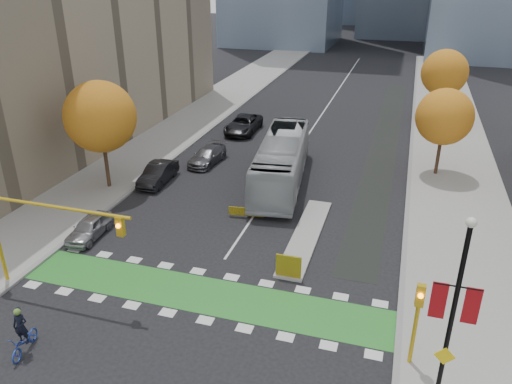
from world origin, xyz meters
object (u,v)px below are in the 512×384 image
Objects in this scene: parked_car_d at (243,124)px; parked_car_b at (158,173)px; hazard_board at (288,266)px; parked_car_a at (89,228)px; tree_west at (100,117)px; tree_east_far at (445,73)px; traffic_signal_east at (417,313)px; traffic_signal_west at (34,222)px; banner_lamppost at (453,310)px; parked_car_c at (207,156)px; tree_east_near at (444,117)px; bus at (282,161)px; cyclist at (24,338)px.

parked_car_b is at bearing -100.28° from parked_car_d.
hazard_board reaches higher than parked_car_a.
tree_west is 35.73m from tree_east_far.
tree_east_far reaches higher than traffic_signal_east.
traffic_signal_west is 1.03× the size of banner_lamppost.
parked_car_c is at bearing 130.31° from banner_lamppost.
parked_car_c is at bearing -170.86° from tree_east_near.
traffic_signal_east reaches higher than parked_car_d.
hazard_board is 0.20× the size of tree_east_near.
banner_lamppost is (7.50, -6.70, 3.81)m from hazard_board.
tree_east_near is 22.71m from parked_car_b.
tree_west reaches higher than tree_east_far.
parked_car_c is (-19.23, -19.01, -4.55)m from tree_east_far.
hazard_board is at bearing -6.10° from parked_car_a.
bus is (-11.62, -5.25, -3.00)m from tree_east_near.
tree_west is 1.08× the size of tree_east_far.
parked_car_c is (-7.11, 2.23, -1.18)m from bus.
banner_lamppost is (19.43, -1.99, 0.58)m from traffic_signal_west.
parked_car_b is at bearing 93.62° from traffic_signal_west.
tree_east_far is 0.57× the size of bus.
tree_east_far is 43.61m from traffic_signal_west.
banner_lamppost is 22.41m from bus.
parked_car_d reaches higher than hazard_board.
traffic_signal_east reaches higher than hazard_board.
parked_car_c is at bearing 155.52° from bus.
tree_east_far reaches higher than bus.
parked_car_d is at bearing 113.69° from hazard_board.
bus is (-3.62, 12.55, 1.07)m from hazard_board.
parked_car_a is at bearing 100.99° from traffic_signal_west.
parked_car_b is at bearing 88.61° from cyclist.
traffic_signal_west is at bearing -71.98° from tree_west.
cyclist is 10.20m from parked_car_a.
tree_east_near is 19.43m from parked_car_c.
tree_east_near is (24.00, 10.00, -0.75)m from tree_west.
banner_lamppost is (1.00, -2.00, 1.88)m from traffic_signal_east.
traffic_signal_west is 18.48m from traffic_signal_east.
traffic_signal_east is 24.25m from parked_car_b.
cyclist is at bearing -62.96° from traffic_signal_west.
tree_east_near is 30.08m from traffic_signal_west.
tree_east_near is at bearing 17.25° from bus.
tree_west is 1.37× the size of parked_car_d.
hazard_board is 0.29× the size of parked_car_c.
tree_west is 26.01m from tree_east_near.
tree_east_far is 0.90× the size of traffic_signal_west.
parked_car_d is at bearing 71.17° from tree_west.
parked_car_d is at bearing 80.56° from cyclist.
parked_car_a is (-1.07, 5.51, -3.37)m from traffic_signal_west.
parked_car_b is (-0.92, 14.50, -3.27)m from traffic_signal_west.
tree_east_near is at bearing 45.64° from cyclist.
cyclist reaches higher than parked_car_a.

